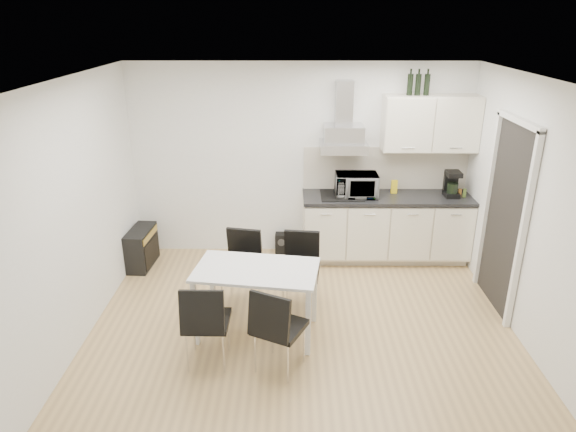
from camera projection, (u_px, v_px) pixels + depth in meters
name	position (u px, v px, depth m)	size (l,w,h in m)	color
ground	(302.00, 328.00, 5.50)	(4.50, 4.50, 0.00)	tan
wall_back	(300.00, 161.00, 6.89)	(4.50, 0.10, 2.60)	white
wall_front	(310.00, 334.00, 3.17)	(4.50, 0.10, 2.60)	white
wall_left	(75.00, 215.00, 5.04)	(0.10, 4.00, 2.60)	white
wall_right	(533.00, 216.00, 5.01)	(0.10, 4.00, 2.60)	white
ceiling	(305.00, 80.00, 4.55)	(4.50, 4.50, 0.00)	white
doorway	(503.00, 219.00, 5.62)	(0.08, 1.04, 2.10)	white
kitchenette	(390.00, 201.00, 6.81)	(2.22, 0.64, 2.52)	beige
dining_table	(256.00, 277.00, 5.21)	(1.32, 0.88, 0.75)	white
chair_far_left	(240.00, 271.00, 5.80)	(0.44, 0.50, 0.88)	black
chair_far_right	(300.00, 273.00, 5.75)	(0.44, 0.50, 0.88)	black
chair_near_left	(207.00, 322.00, 4.83)	(0.44, 0.50, 0.88)	black
chair_near_right	(280.00, 328.00, 4.74)	(0.44, 0.50, 0.88)	black
guitar_amp	(142.00, 247.00, 6.80)	(0.31, 0.64, 0.52)	black
floor_speaker	(281.00, 243.00, 7.22)	(0.17, 0.15, 0.28)	black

